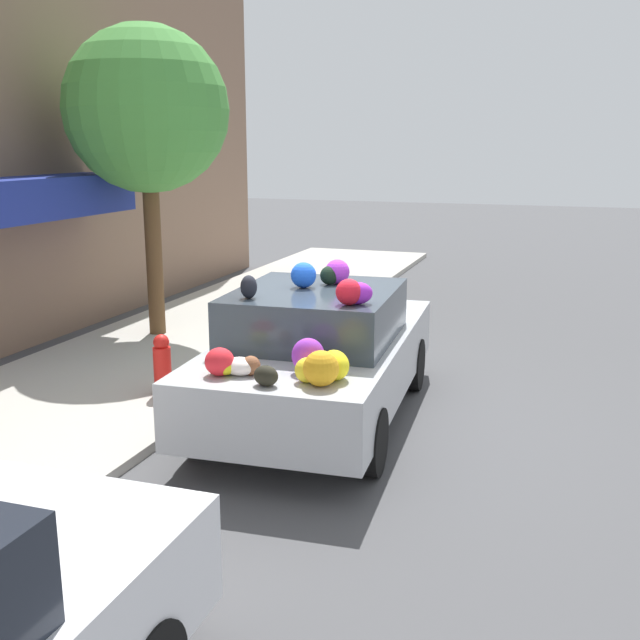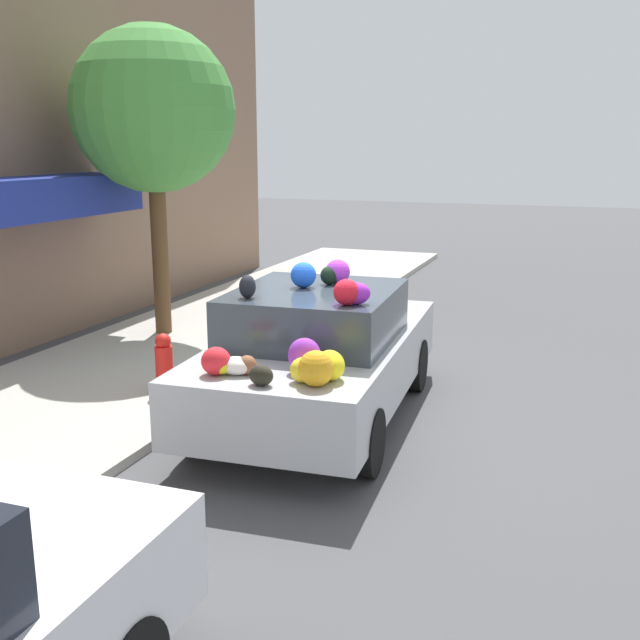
{
  "view_description": "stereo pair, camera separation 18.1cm",
  "coord_description": "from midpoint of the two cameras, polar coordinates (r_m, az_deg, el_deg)",
  "views": [
    {
      "loc": [
        -7.2,
        -2.6,
        2.89
      ],
      "look_at": [
        0.0,
        -0.11,
        1.09
      ],
      "focal_mm": 42.0,
      "sensor_mm": 36.0,
      "label": 1
    },
    {
      "loc": [
        -7.14,
        -2.77,
        2.89
      ],
      "look_at": [
        0.0,
        -0.11,
        1.09
      ],
      "focal_mm": 42.0,
      "sensor_mm": 36.0,
      "label": 2
    }
  ],
  "objects": [
    {
      "name": "sidewalk_curb",
      "position": [
        9.41,
        -17.02,
        -4.87
      ],
      "size": [
        24.0,
        3.2,
        0.1
      ],
      "color": "#B2ADA3",
      "rests_on": "ground"
    },
    {
      "name": "ground_plane",
      "position": [
        8.18,
        -1.35,
        -7.37
      ],
      "size": [
        60.0,
        60.0,
        0.0
      ],
      "primitive_type": "plane",
      "color": "#4C4C4F"
    },
    {
      "name": "art_car",
      "position": [
        7.85,
        -0.76,
        -2.45
      ],
      "size": [
        4.09,
        2.04,
        1.71
      ],
      "rotation": [
        0.0,
        0.0,
        0.06
      ],
      "color": "#B7BABF",
      "rests_on": "ground"
    },
    {
      "name": "fire_hydrant",
      "position": [
        8.69,
        -12.51,
        -3.35
      ],
      "size": [
        0.2,
        0.2,
        0.7
      ],
      "color": "red",
      "rests_on": "sidewalk_curb"
    },
    {
      "name": "street_tree",
      "position": [
        11.24,
        -13.54,
        15.22
      ],
      "size": [
        2.34,
        2.34,
        4.43
      ],
      "color": "brown",
      "rests_on": "sidewalk_curb"
    }
  ]
}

